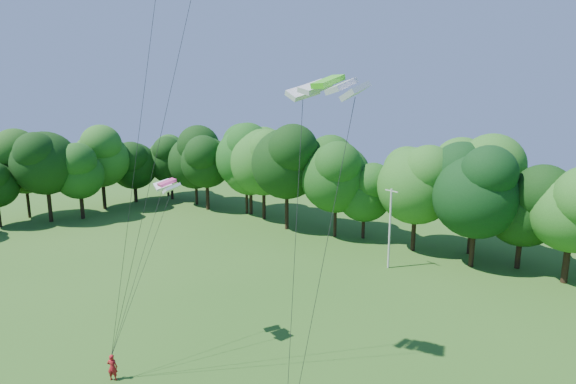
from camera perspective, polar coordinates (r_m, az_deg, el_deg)
The scene contains 7 objects.
utility_pole at distance 41.71m, azimuth 12.80°, elevation -4.44°, with size 1.44×0.50×7.40m.
kite_flyer_left at distance 27.90m, azimuth -21.40°, elevation -20.01°, with size 0.56×0.36×1.52m, color #B3171D.
kite_green at distance 17.35m, azimuth 5.12°, elevation 13.80°, with size 3.14×1.53×0.57m.
kite_pink at distance 26.94m, azimuth -15.12°, elevation 1.18°, with size 2.18×1.43×0.41m.
tree_back_west at distance 60.58m, azimuth -5.36°, elevation 4.82°, with size 9.03×9.03×13.13m.
tree_back_center at distance 43.68m, azimuth 22.92°, elevation 0.86°, with size 8.48×8.48×12.33m.
tree_flank_west at distance 67.42m, azimuth -30.55°, elevation 3.23°, with size 8.08×8.08×11.75m.
Camera 1 is at (16.26, -6.97, 14.86)m, focal length 28.00 mm.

